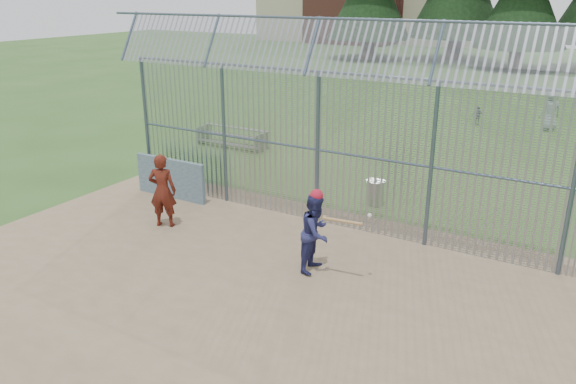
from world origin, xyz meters
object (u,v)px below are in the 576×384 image
Objects in this scene: dugout_wall at (171,178)px; batter at (316,233)px; onlooker at (163,191)px; trash_can at (375,192)px; bleacher at (232,137)px.

batter reaches higher than dugout_wall.
trash_can is (4.17, 4.30, -0.62)m from onlooker.
onlooker reaches higher than dugout_wall.
onlooker is at bearing 85.05° from batter.
dugout_wall is 3.05× the size of trash_can.
bleacher is at bearing 108.37° from dugout_wall.
batter is 0.90× the size of onlooker.
onlooker is 6.02m from trash_can.
dugout_wall is 1.28× the size of onlooker.
dugout_wall is 2.21m from onlooker.
dugout_wall is 6.06m from trash_can.
onlooker reaches higher than trash_can.
onlooker is at bearing -52.97° from dugout_wall.
dugout_wall is at bearing -154.98° from trash_can.
batter is at bearing -84.67° from trash_can.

